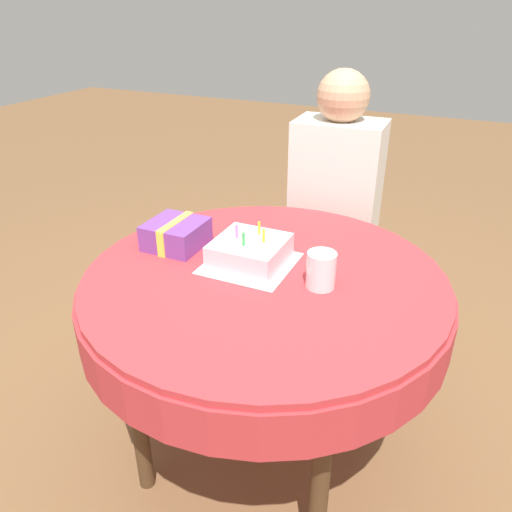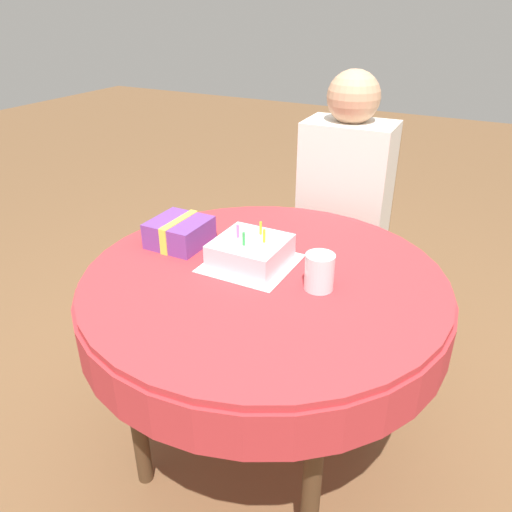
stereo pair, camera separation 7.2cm
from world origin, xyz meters
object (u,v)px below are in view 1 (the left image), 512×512
(chair, at_px, (336,233))
(person, at_px, (334,194))
(gift_box, at_px, (176,234))
(birthday_cake, at_px, (250,252))
(drinking_glass, at_px, (321,270))

(chair, distance_m, person, 0.23)
(chair, xyz_separation_m, gift_box, (-0.32, -0.76, 0.25))
(gift_box, bearing_deg, chair, 66.90)
(person, height_order, birthday_cake, person)
(chair, distance_m, drinking_glass, 0.87)
(person, xyz_separation_m, birthday_cake, (-0.06, -0.68, 0.04))
(person, relative_size, gift_box, 6.77)
(person, bearing_deg, birthday_cake, -97.35)
(drinking_glass, bearing_deg, gift_box, 174.34)
(drinking_glass, bearing_deg, person, 103.59)
(chair, height_order, birthday_cake, chair)
(drinking_glass, xyz_separation_m, gift_box, (-0.50, 0.05, -0.01))
(birthday_cake, bearing_deg, gift_box, 177.71)
(person, height_order, drinking_glass, person)
(person, bearing_deg, gift_box, -118.33)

